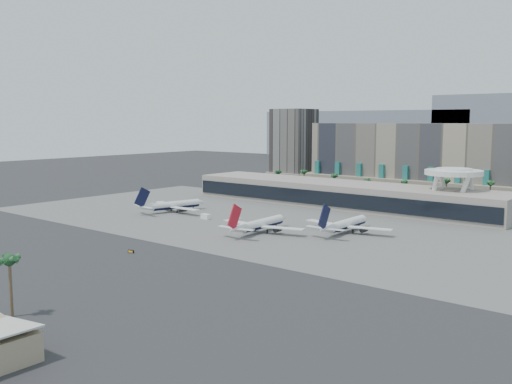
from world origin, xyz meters
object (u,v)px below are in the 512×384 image
Objects in this scene: airliner_left at (173,205)px; service_vehicle_a at (206,217)px; taxiway_sign at (131,251)px; airliner_centre at (260,224)px; airliner_right at (345,224)px; service_vehicle_b at (237,220)px.

service_vehicle_a is at bearing 3.52° from airliner_left.
airliner_left is at bearing 177.10° from service_vehicle_a.
airliner_left is 16.51× the size of taxiway_sign.
airliner_centre reaches higher than airliner_right.
airliner_right reaches higher than taxiway_sign.
airliner_left is 0.97× the size of airliner_right.
service_vehicle_b is at bearing -170.85° from airliner_right.
airliner_left reaches higher than service_vehicle_b.
airliner_right is 11.40× the size of service_vehicle_b.
airliner_centre is at bearing -28.93° from service_vehicle_b.
service_vehicle_a is (-37.90, 8.52, -2.24)m from airliner_centre.
service_vehicle_a is (26.44, -4.43, -2.19)m from airliner_left.
airliner_right is at bearing 17.62° from service_vehicle_a.
airliner_right is at bearing 48.23° from taxiway_sign.
airliner_left is 85.74m from taxiway_sign.
taxiway_sign is at bearing -81.73° from service_vehicle_b.
service_vehicle_b is at bearing 148.52° from airliner_centre.
airliner_right is at bearing 18.09° from airliner_left.
service_vehicle_a is 2.03× the size of taxiway_sign.
airliner_centre reaches higher than airliner_left.
airliner_left is 42.31m from service_vehicle_b.
service_vehicle_b reaches higher than taxiway_sign.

